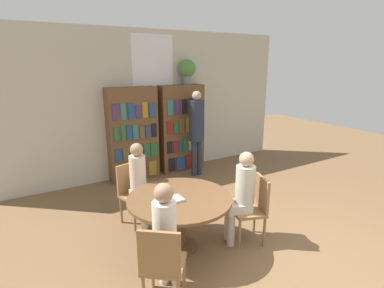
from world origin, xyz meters
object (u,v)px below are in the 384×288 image
at_px(chair_left_side, 133,190).
at_px(seated_reader_back, 166,233).
at_px(seated_reader_left, 140,181).
at_px(librarian_standing, 197,125).
at_px(chair_near_camera, 162,263).
at_px(chair_far_side, 254,206).
at_px(bookshelf_left, 133,135).
at_px(seated_reader_right, 242,192).
at_px(bookshelf_right, 181,129).
at_px(flower_vase, 187,69).
at_px(reading_table, 180,205).

height_order(chair_left_side, seated_reader_back, seated_reader_back).
relative_size(seated_reader_left, librarian_standing, 0.70).
distance_m(chair_near_camera, librarian_standing, 3.68).
height_order(chair_near_camera, chair_far_side, same).
bearing_deg(chair_near_camera, chair_left_side, 117.00).
xyz_separation_m(chair_far_side, seated_reader_left, (-1.16, 1.13, 0.20)).
relative_size(bookshelf_left, seated_reader_left, 1.50).
relative_size(bookshelf_left, chair_near_camera, 2.09).
bearing_deg(librarian_standing, chair_near_camera, -126.72).
distance_m(bookshelf_left, chair_far_side, 3.06).
relative_size(chair_near_camera, chair_left_side, 1.00).
xyz_separation_m(chair_near_camera, chair_left_side, (0.34, 1.75, 0.00)).
distance_m(chair_left_side, seated_reader_back, 1.63).
xyz_separation_m(seated_reader_right, seated_reader_back, (-1.27, -0.36, -0.00)).
height_order(seated_reader_left, librarian_standing, librarian_standing).
distance_m(bookshelf_left, bookshelf_right, 1.12).
height_order(flower_vase, seated_reader_right, flower_vase).
bearing_deg(reading_table, chair_near_camera, -128.15).
relative_size(chair_left_side, chair_far_side, 1.00).
xyz_separation_m(chair_near_camera, librarian_standing, (2.17, 2.91, 0.60)).
bearing_deg(bookshelf_left, chair_far_side, -78.86).
xyz_separation_m(bookshelf_left, chair_far_side, (0.59, -2.97, -0.43)).
relative_size(bookshelf_right, librarian_standing, 1.05).
distance_m(chair_far_side, seated_reader_back, 1.49).
bearing_deg(chair_near_camera, librarian_standing, 91.43).
bearing_deg(chair_left_side, seated_reader_right, 114.08).
bearing_deg(seated_reader_back, reading_table, 90.00).
xyz_separation_m(seated_reader_left, librarian_standing, (1.78, 1.34, 0.40)).
bearing_deg(bookshelf_right, chair_left_side, -136.28).
relative_size(chair_far_side, seated_reader_left, 0.72).
bearing_deg(chair_near_camera, reading_table, 90.00).
xyz_separation_m(chair_near_camera, chair_far_side, (1.55, 0.44, 0.00)).
height_order(reading_table, chair_near_camera, chair_near_camera).
relative_size(chair_near_camera, seated_reader_right, 0.72).
bearing_deg(chair_near_camera, seated_reader_right, 58.16).
height_order(seated_reader_right, seated_reader_back, seated_reader_back).
height_order(bookshelf_right, chair_far_side, bookshelf_right).
bearing_deg(seated_reader_left, seated_reader_back, 62.98).
relative_size(bookshelf_right, chair_left_side, 2.09).
height_order(bookshelf_left, chair_far_side, bookshelf_left).
bearing_deg(bookshelf_left, chair_left_side, -110.57).
bearing_deg(seated_reader_left, seated_reader_right, 117.06).
xyz_separation_m(flower_vase, chair_far_side, (-0.68, -2.98, -1.70)).
bearing_deg(chair_far_side, flower_vase, 7.19).
relative_size(seated_reader_right, seated_reader_back, 1.00).
bearing_deg(librarian_standing, chair_left_side, -147.48).
relative_size(chair_near_camera, seated_reader_back, 0.72).
height_order(flower_vase, seated_reader_back, flower_vase).
height_order(bookshelf_right, seated_reader_left, bookshelf_right).
relative_size(reading_table, chair_left_side, 1.46).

